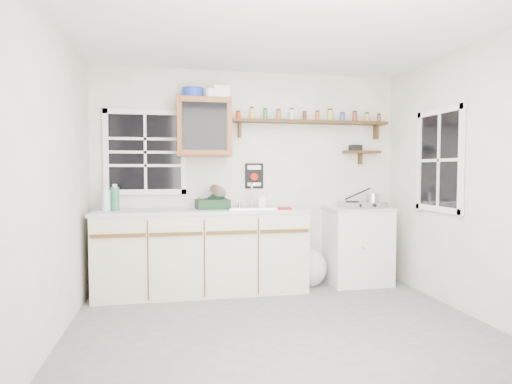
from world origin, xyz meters
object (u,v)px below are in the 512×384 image
main_cabinet (203,251)px  hotplate (362,204)px  right_cabinet (357,245)px  upper_cabinet (204,128)px  dish_rack (214,201)px  spice_shelf (311,121)px

main_cabinet → hotplate: (1.88, 0.01, 0.48)m
right_cabinet → upper_cabinet: upper_cabinet is taller
hotplate → upper_cabinet: bearing=171.0°
main_cabinet → upper_cabinet: bearing=76.3°
right_cabinet → hotplate: size_ratio=1.70×
main_cabinet → dish_rack: (0.13, 0.03, 0.54)m
dish_rack → hotplate: (1.76, -0.02, -0.06)m
upper_cabinet → spice_shelf: 1.29m
right_cabinet → upper_cabinet: bearing=176.2°
spice_shelf → dish_rack: bearing=-171.1°
spice_shelf → hotplate: 1.16m
main_cabinet → hotplate: size_ratio=4.32×
right_cabinet → main_cabinet: bearing=-179.2°
right_cabinet → spice_shelf: 1.57m
main_cabinet → right_cabinet: 1.84m
main_cabinet → upper_cabinet: upper_cabinet is taller
main_cabinet → upper_cabinet: (0.03, 0.14, 1.36)m
right_cabinet → spice_shelf: spice_shelf is taller
right_cabinet → spice_shelf: bearing=160.1°
spice_shelf → hotplate: bearing=-20.1°
main_cabinet → hotplate: bearing=0.2°
main_cabinet → spice_shelf: size_ratio=1.21×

